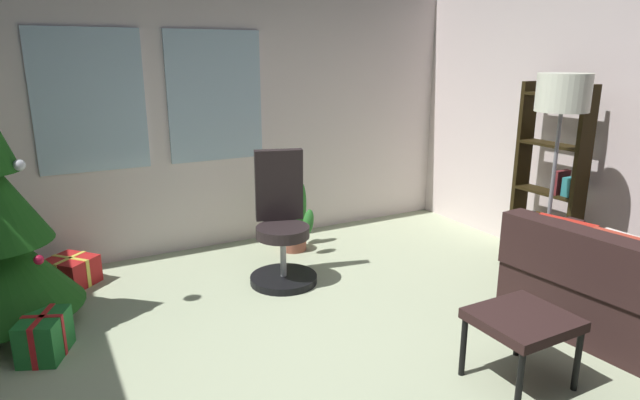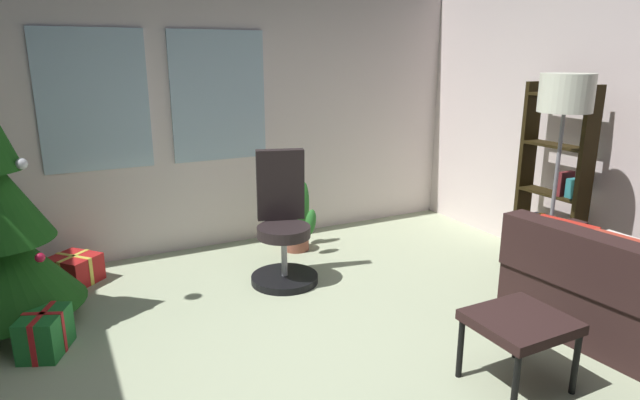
# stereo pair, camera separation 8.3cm
# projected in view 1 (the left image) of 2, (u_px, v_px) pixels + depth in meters

# --- Properties ---
(ground_plane) EXTENTS (5.46, 5.22, 0.10)m
(ground_plane) POSITION_uv_depth(u_px,v_px,m) (343.00, 389.00, 3.14)
(ground_plane) COLOR #ADB894
(wall_back_with_windows) EXTENTS (5.46, 0.12, 2.67)m
(wall_back_with_windows) POSITION_uv_depth(u_px,v_px,m) (198.00, 110.00, 5.02)
(wall_back_with_windows) COLOR silver
(wall_back_with_windows) RESTS_ON ground_plane
(footstool) EXTENTS (0.52, 0.48, 0.43)m
(footstool) POSITION_uv_depth(u_px,v_px,m) (522.00, 324.00, 3.03)
(footstool) COLOR black
(footstool) RESTS_ON ground_plane
(gift_box_red) EXTENTS (0.47, 0.47, 0.24)m
(gift_box_red) POSITION_uv_depth(u_px,v_px,m) (72.00, 271.00, 4.43)
(gift_box_red) COLOR red
(gift_box_red) RESTS_ON ground_plane
(gift_box_green) EXTENTS (0.36, 0.41, 0.28)m
(gift_box_green) POSITION_uv_depth(u_px,v_px,m) (44.00, 336.00, 3.37)
(gift_box_green) COLOR #1E722D
(gift_box_green) RESTS_ON ground_plane
(office_chair) EXTENTS (0.56, 0.57, 1.10)m
(office_chair) POSITION_uv_depth(u_px,v_px,m) (282.00, 232.00, 4.44)
(office_chair) COLOR black
(office_chair) RESTS_ON ground_plane
(bookshelf) EXTENTS (0.18, 0.64, 1.62)m
(bookshelf) POSITION_uv_depth(u_px,v_px,m) (549.00, 188.00, 4.69)
(bookshelf) COLOR black
(bookshelf) RESTS_ON ground_plane
(floor_lamp) EXTENTS (0.39, 0.39, 1.72)m
(floor_lamp) POSITION_uv_depth(u_px,v_px,m) (562.00, 107.00, 3.98)
(floor_lamp) COLOR slate
(floor_lamp) RESTS_ON ground_plane
(potted_plant) EXTENTS (0.46, 0.49, 0.64)m
(potted_plant) POSITION_uv_depth(u_px,v_px,m) (295.00, 226.00, 5.21)
(potted_plant) COLOR #92503F
(potted_plant) RESTS_ON ground_plane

